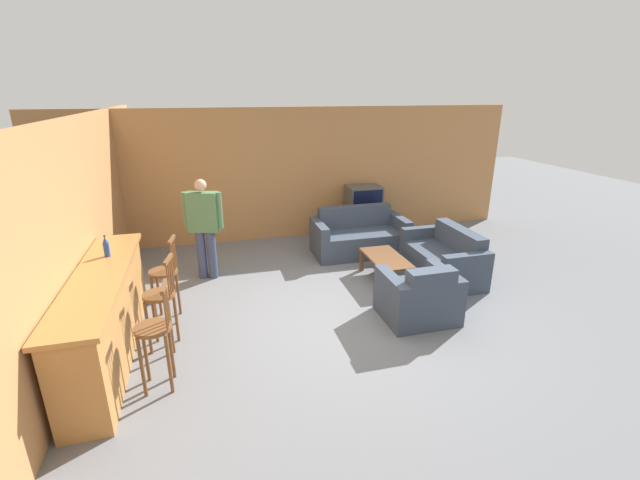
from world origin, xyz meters
name	(u,v)px	position (x,y,z in m)	size (l,w,h in m)	color
ground_plane	(348,317)	(0.00, 0.00, 0.00)	(24.00, 24.00, 0.00)	slate
wall_back	(292,174)	(0.00, 3.58, 1.30)	(9.40, 0.08, 2.60)	#B27A47
wall_left	(89,217)	(-3.24, 1.29, 1.30)	(0.08, 8.58, 2.60)	#B27A47
bar_counter	(106,315)	(-2.91, -0.11, 0.51)	(0.55, 2.77, 1.02)	#A87038
bar_chair_near	(155,336)	(-2.31, -0.84, 0.59)	(0.37, 0.37, 1.14)	brown
bar_chair_mid	(161,302)	(-2.31, -0.10, 0.59)	(0.42, 0.42, 1.14)	brown
bar_chair_far	(165,279)	(-2.31, 0.58, 0.59)	(0.41, 0.41, 1.14)	brown
couch_far	(359,237)	(0.98, 2.27, 0.30)	(1.72, 0.86, 0.83)	#384251
armchair_near	(419,298)	(0.89, -0.27, 0.31)	(0.93, 0.82, 0.82)	#384251
loveseat_right	(444,259)	(1.95, 0.89, 0.30)	(0.79, 1.52, 0.80)	#384251
coffee_table	(386,261)	(0.96, 0.98, 0.34)	(0.54, 1.02, 0.40)	brown
tv_unit	(363,222)	(1.41, 3.20, 0.30)	(1.02, 0.45, 0.59)	black
tv	(364,197)	(1.41, 3.20, 0.82)	(0.69, 0.50, 0.46)	#4C4C4C
bottle	(106,247)	(-2.91, 0.44, 1.14)	(0.07, 0.07, 0.26)	#234293
person_by_window	(204,224)	(-1.78, 1.84, 0.91)	(0.59, 0.31, 1.62)	#384260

